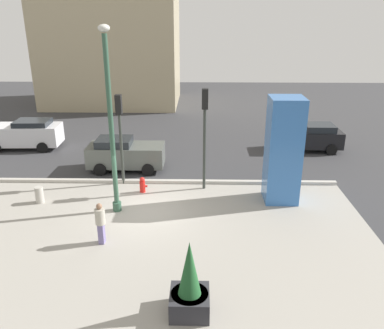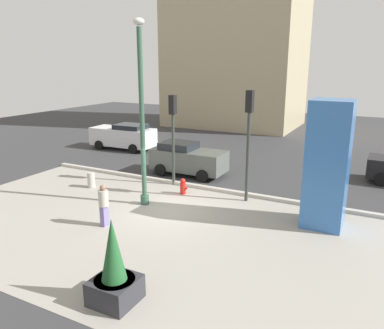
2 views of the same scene
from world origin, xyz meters
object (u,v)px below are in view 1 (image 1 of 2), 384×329
art_pillar_blue (283,151)px  fire_hydrant (142,185)px  car_intersection (24,134)px  car_far_lane (125,154)px  traffic_light_far_side (120,125)px  car_curb_east (310,137)px  potted_plant_near_right (190,287)px  concrete_bollard (39,195)px  traffic_light_corner (205,123)px  pedestrian_on_sidewalk (100,221)px  lamp_post (111,127)px

art_pillar_blue → fire_hydrant: (-6.27, 0.65, -1.96)m
car_intersection → car_far_lane: 7.70m
traffic_light_far_side → car_curb_east: size_ratio=1.13×
potted_plant_near_right → concrete_bollard: 9.62m
traffic_light_corner → car_far_lane: 5.37m
potted_plant_near_right → pedestrian_on_sidewalk: bearing=133.0°
potted_plant_near_right → traffic_light_far_side: (-3.51, 9.01, 2.14)m
lamp_post → fire_hydrant: bearing=66.4°
lamp_post → car_intersection: (-7.36, 8.27, -2.75)m
lamp_post → traffic_light_far_side: (-0.26, 2.93, -0.68)m
lamp_post → concrete_bollard: 4.91m
car_curb_east → traffic_light_far_side: bearing=-153.0°
car_intersection → car_curb_east: size_ratio=1.18×
traffic_light_far_side → pedestrian_on_sidewalk: traffic_light_far_side is taller
pedestrian_on_sidewalk → traffic_light_far_side: bearing=92.2°
lamp_post → art_pillar_blue: size_ratio=1.62×
car_far_lane → traffic_light_far_side: bearing=-83.1°
car_far_lane → car_curb_east: (10.65, 3.45, -0.05)m
lamp_post → car_intersection: size_ratio=1.64×
fire_hydrant → car_far_lane: 3.23m
fire_hydrant → car_far_lane: car_far_lane is taller
art_pillar_blue → traffic_light_corner: (-3.39, 1.15, 0.89)m
concrete_bollard → traffic_light_corner: bearing=13.1°
lamp_post → art_pillar_blue: lamp_post is taller
car_intersection → car_curb_east: bearing=-0.1°
car_intersection → car_curb_east: (17.52, -0.02, -0.09)m
lamp_post → potted_plant_near_right: size_ratio=3.30×
car_curb_east → pedestrian_on_sidewalk: (-10.21, -10.79, 0.05)m
traffic_light_corner → car_intersection: (-11.07, 5.88, -2.29)m
lamp_post → potted_plant_near_right: lamp_post is taller
concrete_bollard → traffic_light_far_side: bearing=34.1°
car_intersection → concrete_bollard: bearing=-63.4°
traffic_light_far_side → traffic_light_corner: traffic_light_corner is taller
art_pillar_blue → pedestrian_on_sidewalk: 8.21m
art_pillar_blue → concrete_bollard: bearing=-177.1°
traffic_light_far_side → potted_plant_near_right: bearing=-68.7°
car_intersection → car_far_lane: car_intersection is taller
art_pillar_blue → car_far_lane: size_ratio=1.16×
art_pillar_blue → potted_plant_near_right: bearing=-117.7°
lamp_post → car_curb_east: lamp_post is taller
car_curb_east → pedestrian_on_sidewalk: 14.86m
lamp_post → art_pillar_blue: (7.09, 1.24, -1.34)m
potted_plant_near_right → fire_hydrant: potted_plant_near_right is taller
car_curb_east → potted_plant_near_right: bearing=-115.8°
lamp_post → pedestrian_on_sidewalk: size_ratio=4.71×
potted_plant_near_right → traffic_light_far_side: traffic_light_far_side is taller
car_intersection → car_curb_east: car_intersection is taller
art_pillar_blue → traffic_light_far_side: size_ratio=1.06×
fire_hydrant → pedestrian_on_sidewalk: size_ratio=0.47×
traffic_light_far_side → car_intersection: 9.12m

